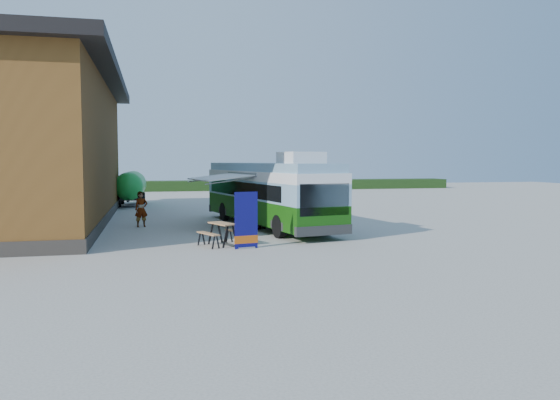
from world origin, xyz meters
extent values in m
plane|color=#BCB7AD|center=(0.00, 0.00, 0.00)|extent=(100.00, 100.00, 0.00)
cube|color=brown|center=(-10.50, 10.00, 3.50)|extent=(8.00, 20.00, 7.00)
cube|color=black|center=(-10.50, 10.00, 7.25)|extent=(9.60, 21.20, 0.50)
cube|color=#332D28|center=(-10.50, 10.00, 0.25)|extent=(8.10, 20.10, 0.50)
cube|color=#264419|center=(8.00, 38.00, 0.50)|extent=(40.00, 3.00, 1.00)
cube|color=#1A5E0F|center=(0.96, 6.06, 0.84)|extent=(4.35, 11.40, 1.02)
cube|color=#7EA9C5|center=(0.96, 6.06, 1.77)|extent=(4.35, 11.40, 0.84)
cube|color=black|center=(-0.26, 6.31, 1.77)|extent=(1.76, 9.15, 0.65)
cube|color=black|center=(2.00, 6.73, 1.77)|extent=(1.76, 9.15, 0.65)
cube|color=white|center=(0.96, 6.06, 2.39)|extent=(4.35, 11.40, 0.42)
cube|color=#7EA9C5|center=(0.96, 6.06, 2.79)|extent=(4.18, 11.19, 0.37)
cube|color=white|center=(1.61, 2.59, 3.21)|extent=(1.77, 1.92, 0.46)
cube|color=black|center=(1.98, 0.61, 1.63)|extent=(2.07, 0.45, 1.21)
cube|color=#2D2D2D|center=(1.97, 0.66, 0.46)|extent=(2.37, 0.64, 0.37)
cube|color=#2D2D2D|center=(-0.06, 11.47, 0.46)|extent=(2.37, 0.64, 0.37)
cylinder|color=black|center=(0.62, 2.22, 0.46)|extent=(0.45, 0.97, 0.93)
cylinder|color=black|center=(2.67, 2.60, 0.46)|extent=(0.45, 0.97, 0.93)
cylinder|color=black|center=(-0.67, 9.07, 0.46)|extent=(0.45, 0.97, 0.93)
cylinder|color=black|center=(1.38, 9.46, 0.46)|extent=(0.45, 0.97, 0.93)
cube|color=white|center=(-1.29, 5.87, 2.49)|extent=(2.77, 3.81, 0.28)
cube|color=#A5A8AD|center=(-0.22, 6.07, 2.65)|extent=(0.84, 3.73, 0.15)
cylinder|color=#A5A8AD|center=(-1.02, 4.46, 2.39)|extent=(2.23, 0.47, 0.29)
cylinder|color=#A5A8AD|center=(-1.55, 7.28, 2.39)|extent=(2.23, 0.47, 0.29)
cube|color=#0D0C5C|center=(-1.11, -0.05, 1.00)|extent=(0.84, 0.19, 2.00)
cube|color=#C65512|center=(-1.11, -0.05, 0.32)|extent=(0.86, 0.20, 0.28)
cube|color=#A5A8AD|center=(-1.11, -0.05, 0.03)|extent=(0.62, 0.29, 0.06)
cylinder|color=#A5A8AD|center=(-1.11, -0.03, 1.00)|extent=(0.03, 0.03, 2.00)
cube|color=tan|center=(-1.83, 0.83, 0.80)|extent=(0.99, 1.39, 0.04)
cube|color=tan|center=(-2.38, 0.60, 0.48)|extent=(0.74, 1.29, 0.04)
cube|color=tan|center=(-1.29, 1.06, 0.48)|extent=(0.74, 1.29, 0.04)
cube|color=black|center=(-1.80, 0.26, 0.40)|extent=(0.07, 0.07, 0.79)
cube|color=black|center=(-1.45, 0.41, 0.40)|extent=(0.07, 0.07, 0.79)
cube|color=black|center=(-2.22, 1.25, 0.40)|extent=(0.07, 0.07, 0.79)
cube|color=black|center=(-1.86, 1.40, 0.40)|extent=(0.07, 0.07, 0.79)
imported|color=#999999|center=(-4.81, 7.25, 0.83)|extent=(0.69, 0.55, 1.66)
imported|color=#999999|center=(0.34, 5.21, 0.81)|extent=(0.99, 0.98, 1.61)
cylinder|color=green|center=(-5.70, 20.15, 1.40)|extent=(2.02, 4.22, 1.87)
sphere|color=green|center=(-5.77, 18.07, 1.40)|extent=(1.87, 1.87, 1.87)
sphere|color=green|center=(-5.63, 22.22, 1.40)|extent=(1.87, 1.87, 1.87)
cube|color=black|center=(-5.70, 20.15, 0.57)|extent=(1.40, 4.40, 0.21)
cube|color=black|center=(-5.80, 17.45, 0.52)|extent=(0.17, 1.25, 0.10)
cylinder|color=black|center=(-6.47, 18.93, 0.42)|extent=(0.29, 0.84, 0.83)
cylinder|color=black|center=(-5.02, 18.88, 0.42)|extent=(0.29, 0.84, 0.83)
cylinder|color=black|center=(-6.38, 21.42, 0.42)|extent=(0.29, 0.84, 0.83)
cylinder|color=black|center=(-4.93, 21.37, 0.42)|extent=(0.29, 0.84, 0.83)
camera|label=1|loc=(-4.33, -18.83, 3.09)|focal=35.00mm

